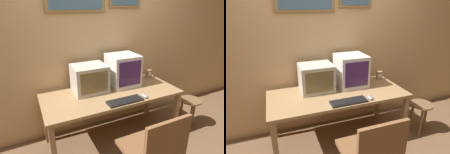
# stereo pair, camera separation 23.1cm
# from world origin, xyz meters

# --- Properties ---
(wall_back) EXTENTS (8.00, 0.08, 2.60)m
(wall_back) POSITION_xyz_m (-0.00, 1.19, 1.31)
(wall_back) COLOR tan
(wall_back) RESTS_ON ground_plane
(desk) EXTENTS (1.73, 0.74, 0.71)m
(desk) POSITION_xyz_m (0.00, 0.71, 0.64)
(desk) COLOR #99754C
(desk) RESTS_ON ground_plane
(monitor_left) EXTENTS (0.42, 0.36, 0.35)m
(monitor_left) POSITION_xyz_m (-0.23, 0.88, 0.88)
(monitor_left) COLOR #B7B2A8
(monitor_left) RESTS_ON desk
(monitor_right) EXTENTS (0.39, 0.39, 0.43)m
(monitor_right) POSITION_xyz_m (0.25, 0.88, 0.92)
(monitor_right) COLOR beige
(monitor_right) RESTS_ON desk
(keyboard_main) EXTENTS (0.43, 0.15, 0.03)m
(keyboard_main) POSITION_xyz_m (0.03, 0.43, 0.72)
(keyboard_main) COLOR black
(keyboard_main) RESTS_ON desk
(mouse_near_keyboard) EXTENTS (0.06, 0.11, 0.04)m
(mouse_near_keyboard) POSITION_xyz_m (0.30, 0.43, 0.73)
(mouse_near_keyboard) COLOR gray
(mouse_near_keyboard) RESTS_ON desk
(desk_clock) EXTENTS (0.08, 0.05, 0.13)m
(desk_clock) POSITION_xyz_m (0.74, 0.94, 0.77)
(desk_clock) COLOR #A38456
(desk_clock) RESTS_ON desk
(side_stool) EXTENTS (0.31, 0.31, 0.47)m
(side_stool) POSITION_xyz_m (1.15, 0.45, 0.35)
(side_stool) COLOR brown
(side_stool) RESTS_ON ground_plane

